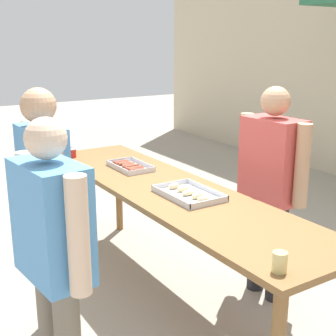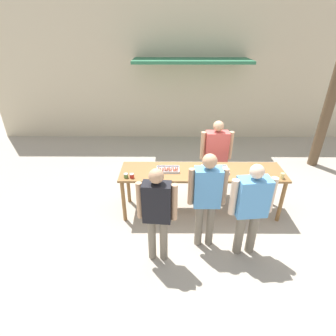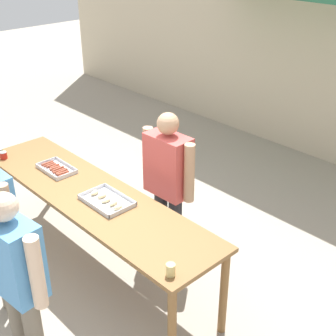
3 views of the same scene
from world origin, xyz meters
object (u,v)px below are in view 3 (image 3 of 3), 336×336
object	(u,v)px
food_tray_sausages	(57,169)
person_server_behind_table	(168,177)
food_tray_buns	(107,201)
beer_cup	(171,270)
condiment_jar_ketchup	(3,155)
person_customer_with_cup	(16,272)
condiment_jar_mustard	(0,152)

from	to	relation	value
food_tray_sausages	person_server_behind_table	size ratio (longest dim) A/B	0.26
person_server_behind_table	food_tray_buns	bearing A→B (deg)	-101.41
food_tray_sausages	food_tray_buns	bearing A→B (deg)	0.04
beer_cup	condiment_jar_ketchup	bearing A→B (deg)	-179.93
food_tray_buns	food_tray_sausages	bearing A→B (deg)	-179.96
food_tray_buns	person_customer_with_cup	bearing A→B (deg)	-71.81
food_tray_sausages	condiment_jar_ketchup	size ratio (longest dim) A/B	5.24
food_tray_sausages	condiment_jar_ketchup	distance (m)	0.69
food_tray_sausages	condiment_jar_mustard	distance (m)	0.78
condiment_jar_ketchup	beer_cup	xyz separation A→B (m)	(2.61, 0.00, 0.01)
person_customer_with_cup	food_tray_sausages	bearing A→B (deg)	-47.59
food_tray_buns	beer_cup	bearing A→B (deg)	-13.45
food_tray_sausages	beer_cup	bearing A→B (deg)	-7.67
food_tray_sausages	person_customer_with_cup	size ratio (longest dim) A/B	0.26
condiment_jar_ketchup	beer_cup	bearing A→B (deg)	0.07
food_tray_sausages	condiment_jar_ketchup	bearing A→B (deg)	-156.84
person_customer_with_cup	food_tray_buns	bearing A→B (deg)	-77.80
food_tray_sausages	beer_cup	world-z (taller)	beer_cup
food_tray_buns	condiment_jar_ketchup	xyz separation A→B (m)	(-1.49, -0.27, 0.02)
person_server_behind_table	beer_cup	bearing A→B (deg)	-44.39
condiment_jar_ketchup	food_tray_sausages	bearing A→B (deg)	23.16
condiment_jar_ketchup	person_server_behind_table	size ratio (longest dim) A/B	0.05
beer_cup	food_tray_buns	bearing A→B (deg)	166.55
beer_cup	person_customer_with_cup	distance (m)	1.12
food_tray_sausages	person_server_behind_table	xyz separation A→B (m)	(0.98, 0.66, 0.05)
person_customer_with_cup	beer_cup	bearing A→B (deg)	-139.04
food_tray_sausages	condiment_jar_mustard	bearing A→B (deg)	-160.21
food_tray_sausages	condiment_jar_mustard	size ratio (longest dim) A/B	5.24
food_tray_sausages	condiment_jar_ketchup	world-z (taller)	condiment_jar_ketchup
food_tray_buns	person_server_behind_table	xyz separation A→B (m)	(0.11, 0.66, 0.04)
food_tray_buns	condiment_jar_mustard	xyz separation A→B (m)	(-1.60, -0.26, 0.02)
beer_cup	person_server_behind_table	size ratio (longest dim) A/B	0.06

